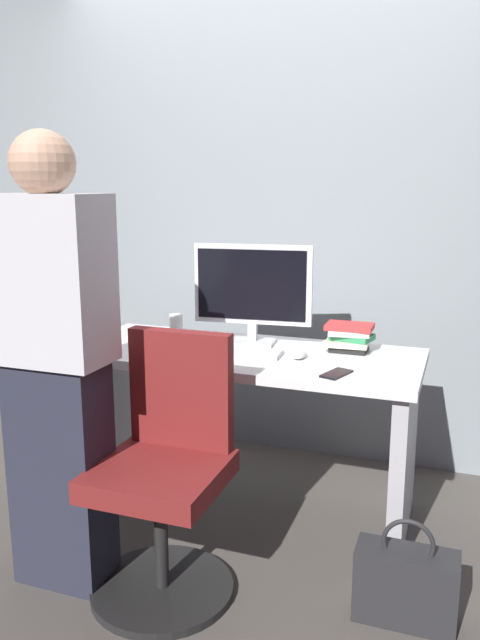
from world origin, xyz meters
The scene contains 13 objects.
ground_plane centered at (0.00, 0.00, 0.00)m, with size 9.00×9.00×0.00m, color #4C4742.
wall_back centered at (0.00, 0.75, 1.50)m, with size 6.40×0.10×3.00m, color gray.
desk centered at (0.00, 0.00, 0.52)m, with size 1.53×0.65×0.74m.
office_chair centered at (-0.07, -0.64, 0.43)m, with size 0.52×0.52×0.94m.
person_at_desk centered at (-0.45, -0.73, 0.84)m, with size 0.40×0.24×1.64m.
monitor centered at (-0.01, 0.14, 1.00)m, with size 0.54×0.16×0.46m.
keyboard centered at (-0.04, -0.06, 0.75)m, with size 0.43×0.13×0.02m, color white.
mouse centered at (0.26, -0.03, 0.76)m, with size 0.06×0.10×0.03m, color white.
cup_near_keyboard centered at (-0.39, -0.12, 0.79)m, with size 0.06×0.06×0.09m, color white.
cup_by_monitor centered at (-0.42, 0.20, 0.79)m, with size 0.07×0.07×0.10m, color white.
book_stack centered at (0.43, 0.16, 0.81)m, with size 0.21×0.17×0.12m.
cell_phone centered at (0.45, -0.21, 0.75)m, with size 0.07×0.14×0.01m, color black.
handbag centered at (0.78, -0.55, 0.14)m, with size 0.34×0.14×0.38m.
Camera 1 is at (0.89, -2.52, 1.46)m, focal length 35.37 mm.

